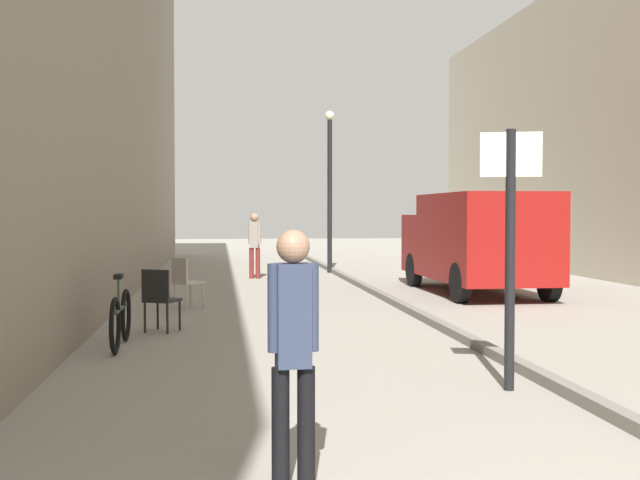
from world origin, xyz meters
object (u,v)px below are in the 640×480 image
(pedestrian_mid_block, at_px, (293,339))
(delivery_van, at_px, (476,240))
(lamp_post, at_px, (330,180))
(bicycle_leaning, at_px, (121,319))
(cafe_chair_near_window, at_px, (159,296))
(street_sign_post, at_px, (510,236))
(cafe_chair_by_doorway, at_px, (185,279))
(pedestrian_main_foreground, at_px, (255,241))

(pedestrian_mid_block, height_order, delivery_van, delivery_van)
(lamp_post, height_order, bicycle_leaning, lamp_post)
(lamp_post, bearing_deg, bicycle_leaning, -109.83)
(cafe_chair_near_window, bearing_deg, lamp_post, 95.42)
(street_sign_post, bearing_deg, delivery_van, -89.69)
(pedestrian_mid_block, relative_size, cafe_chair_by_doorway, 1.77)
(lamp_post, bearing_deg, cafe_chair_near_window, -110.03)
(pedestrian_main_foreground, distance_m, delivery_van, 6.51)
(delivery_van, xyz_separation_m, cafe_chair_near_window, (-6.47, -4.90, -0.64))
(lamp_post, distance_m, bicycle_leaning, 13.53)
(lamp_post, relative_size, cafe_chair_by_doorway, 5.06)
(cafe_chair_by_doorway, bearing_deg, delivery_van, 67.68)
(street_sign_post, xyz_separation_m, bicycle_leaning, (-4.16, 3.07, -1.16))
(cafe_chair_near_window, bearing_deg, bicycle_leaning, -82.56)
(pedestrian_main_foreground, bearing_deg, street_sign_post, 114.33)
(pedestrian_mid_block, relative_size, street_sign_post, 0.64)
(street_sign_post, xyz_separation_m, lamp_post, (0.36, 15.61, 1.18))
(pedestrian_mid_block, height_order, lamp_post, lamp_post)
(pedestrian_mid_block, distance_m, delivery_van, 12.82)
(pedestrian_mid_block, xyz_separation_m, cafe_chair_near_window, (-1.35, 6.86, -0.42))
(lamp_post, xyz_separation_m, cafe_chair_near_window, (-4.11, -11.28, -2.18))
(pedestrian_main_foreground, relative_size, cafe_chair_by_doorway, 1.87)
(pedestrian_main_foreground, relative_size, bicycle_leaning, 0.99)
(cafe_chair_near_window, bearing_deg, pedestrian_main_foreground, 104.54)
(pedestrian_mid_block, height_order, street_sign_post, street_sign_post)
(pedestrian_main_foreground, bearing_deg, bicycle_leaning, 94.60)
(delivery_van, relative_size, cafe_chair_by_doorway, 5.49)
(pedestrian_main_foreground, relative_size, pedestrian_mid_block, 1.06)
(pedestrian_mid_block, bearing_deg, pedestrian_main_foreground, 84.84)
(cafe_chair_near_window, distance_m, cafe_chair_by_doorway, 2.98)
(delivery_van, bearing_deg, pedestrian_main_foreground, 134.94)
(bicycle_leaning, bearing_deg, pedestrian_main_foreground, 78.88)
(delivery_van, height_order, street_sign_post, street_sign_post)
(pedestrian_mid_block, distance_m, lamp_post, 18.44)
(street_sign_post, height_order, bicycle_leaning, street_sign_post)
(lamp_post, relative_size, bicycle_leaning, 2.69)
(pedestrian_main_foreground, xyz_separation_m, cafe_chair_near_window, (-1.82, -9.46, -0.47))
(street_sign_post, xyz_separation_m, cafe_chair_near_window, (-3.75, 4.33, -1.00))
(lamp_post, bearing_deg, cafe_chair_by_doorway, -114.96)
(pedestrian_main_foreground, xyz_separation_m, cafe_chair_by_doorway, (-1.58, -6.49, -0.47))
(delivery_van, xyz_separation_m, bicycle_leaning, (-6.87, -6.15, -0.80))
(pedestrian_main_foreground, distance_m, lamp_post, 3.39)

